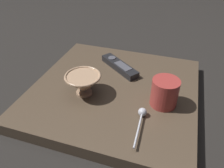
{
  "coord_description": "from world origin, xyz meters",
  "views": [
    {
      "loc": [
        -0.2,
        0.63,
        0.53
      ],
      "look_at": [
        0.01,
        0.01,
        0.07
      ],
      "focal_mm": 35.43,
      "sensor_mm": 36.0,
      "label": 1
    }
  ],
  "objects_px": {
    "tv_remote_near": "(119,66)",
    "teaspoon": "(142,115)",
    "cereal_bowl": "(83,83)",
    "coffee_mug": "(165,93)"
  },
  "relations": [
    {
      "from": "tv_remote_near",
      "to": "teaspoon",
      "type": "bearing_deg",
      "value": 119.72
    },
    {
      "from": "cereal_bowl",
      "to": "coffee_mug",
      "type": "distance_m",
      "value": 0.27
    },
    {
      "from": "cereal_bowl",
      "to": "tv_remote_near",
      "type": "distance_m",
      "value": 0.21
    },
    {
      "from": "tv_remote_near",
      "to": "coffee_mug",
      "type": "bearing_deg",
      "value": 140.17
    },
    {
      "from": "coffee_mug",
      "to": "teaspoon",
      "type": "distance_m",
      "value": 0.11
    },
    {
      "from": "teaspoon",
      "to": "coffee_mug",
      "type": "bearing_deg",
      "value": -120.43
    },
    {
      "from": "coffee_mug",
      "to": "teaspoon",
      "type": "xyz_separation_m",
      "value": [
        0.05,
        0.09,
        -0.03
      ]
    },
    {
      "from": "coffee_mug",
      "to": "tv_remote_near",
      "type": "height_order",
      "value": "coffee_mug"
    },
    {
      "from": "cereal_bowl",
      "to": "coffee_mug",
      "type": "height_order",
      "value": "coffee_mug"
    },
    {
      "from": "coffee_mug",
      "to": "cereal_bowl",
      "type": "bearing_deg",
      "value": 6.19
    }
  ]
}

